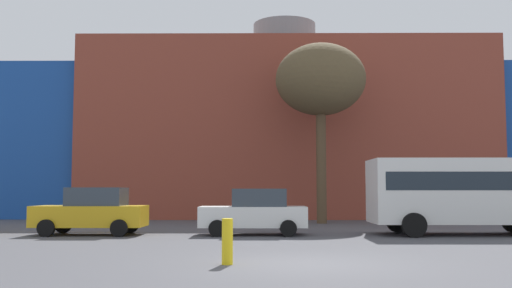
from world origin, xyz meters
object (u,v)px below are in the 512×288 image
at_px(white_bus, 466,190).
at_px(bollard_yellow_0, 227,241).
at_px(parked_car_1, 92,211).
at_px(bare_tree_0, 320,81).
at_px(parked_car_2, 255,212).

distance_m(white_bus, bollard_yellow_0, 11.70).
xyz_separation_m(parked_car_1, bare_tree_0, (9.06, 7.30, 6.15)).
bearing_deg(parked_car_1, bare_tree_0, -141.11).
xyz_separation_m(bare_tree_0, bollard_yellow_0, (-3.70, -15.54, -6.51)).
xyz_separation_m(parked_car_2, bare_tree_0, (3.19, 7.30, 6.18)).
xyz_separation_m(parked_car_1, bollard_yellow_0, (5.36, -8.23, -0.35)).
bearing_deg(white_bus, bare_tree_0, -58.39).
relative_size(parked_car_1, white_bus, 0.58).
bearing_deg(bollard_yellow_0, bare_tree_0, 76.61).
relative_size(parked_car_2, bare_tree_0, 0.43).
distance_m(parked_car_1, white_bus, 13.52).
height_order(bare_tree_0, bollard_yellow_0, bare_tree_0).
bearing_deg(parked_car_1, bollard_yellow_0, 123.06).
xyz_separation_m(white_bus, bare_tree_0, (-4.44, 7.21, 5.38)).
bearing_deg(parked_car_2, bollard_yellow_0, 86.45).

